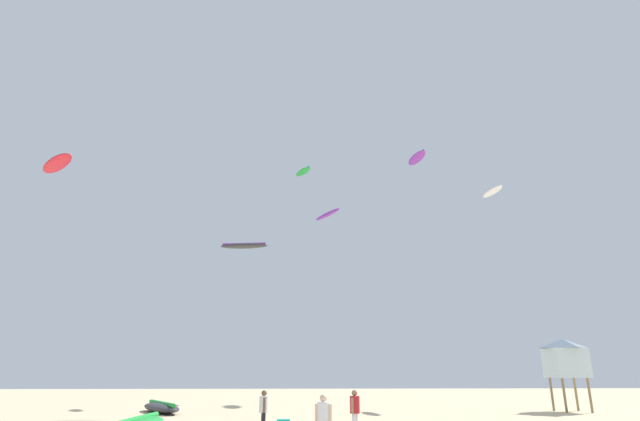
% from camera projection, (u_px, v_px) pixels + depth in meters
% --- Properties ---
extents(person_foreground, '(0.51, 0.37, 1.63)m').
position_uv_depth(person_foreground, '(323.00, 418.00, 14.80)').
color(person_foreground, teal).
rests_on(person_foreground, ground).
extents(person_midground, '(0.36, 0.52, 1.58)m').
position_uv_depth(person_midground, '(264.00, 408.00, 19.07)').
color(person_midground, black).
rests_on(person_midground, ground).
extents(person_left, '(0.37, 0.48, 1.62)m').
position_uv_depth(person_left, '(355.00, 409.00, 18.46)').
color(person_left, silver).
rests_on(person_left, ground).
extents(kite_grounded_near, '(3.80, 5.19, 0.61)m').
position_uv_depth(kite_grounded_near, '(161.00, 407.00, 28.54)').
color(kite_grounded_near, '#2D2D33').
rests_on(kite_grounded_near, ground).
extents(lifeguard_tower, '(2.30, 2.30, 4.15)m').
position_uv_depth(lifeguard_tower, '(565.00, 358.00, 30.09)').
color(lifeguard_tower, '#8C704C').
rests_on(lifeguard_tower, ground).
extents(kite_aloft_0, '(3.04, 1.23, 0.36)m').
position_uv_depth(kite_aloft_0, '(244.00, 246.00, 30.92)').
color(kite_aloft_0, '#2D2D33').
extents(kite_aloft_1, '(3.77, 4.07, 0.54)m').
position_uv_depth(kite_aloft_1, '(57.00, 164.00, 32.66)').
color(kite_aloft_1, red).
extents(kite_aloft_2, '(1.72, 3.70, 0.72)m').
position_uv_depth(kite_aloft_2, '(417.00, 158.00, 50.33)').
color(kite_aloft_2, purple).
extents(kite_aloft_3, '(1.14, 2.93, 0.30)m').
position_uv_depth(kite_aloft_3, '(492.00, 192.00, 39.86)').
color(kite_aloft_3, white).
extents(kite_aloft_4, '(3.03, 4.17, 0.98)m').
position_uv_depth(kite_aloft_4, '(328.00, 214.00, 48.24)').
color(kite_aloft_4, purple).
extents(kite_aloft_7, '(1.73, 2.49, 0.35)m').
position_uv_depth(kite_aloft_7, '(303.00, 172.00, 44.73)').
color(kite_aloft_7, green).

